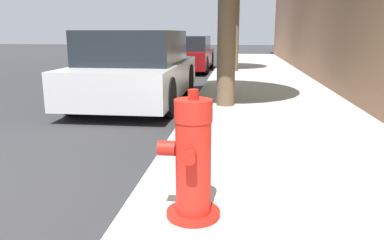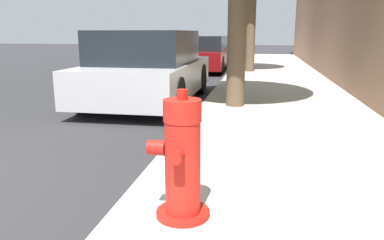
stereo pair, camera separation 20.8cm
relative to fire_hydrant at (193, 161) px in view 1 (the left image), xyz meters
The scene contains 4 objects.
sidewalk_slab 1.00m from the fire_hydrant, ahead, with size 2.81×40.00×0.12m.
fire_hydrant is the anchor object (origin of this frame).
parked_car_near 4.96m from the fire_hydrant, 109.31° to the left, with size 1.81×3.95×1.38m.
parked_car_mid 11.19m from the fire_hydrant, 98.00° to the left, with size 1.72×3.98×1.22m.
Camera 1 is at (2.72, -2.28, 1.34)m, focal length 35.00 mm.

